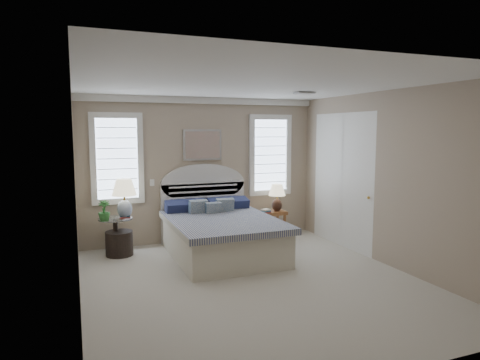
% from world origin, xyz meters
% --- Properties ---
extents(floor, '(4.50, 5.00, 0.01)m').
position_xyz_m(floor, '(0.00, 0.00, 0.00)').
color(floor, beige).
rests_on(floor, ground).
extents(ceiling, '(4.50, 5.00, 0.01)m').
position_xyz_m(ceiling, '(0.00, 0.00, 2.70)').
color(ceiling, white).
rests_on(ceiling, wall_back).
extents(wall_back, '(4.50, 0.02, 2.70)m').
position_xyz_m(wall_back, '(0.00, 2.50, 1.35)').
color(wall_back, tan).
rests_on(wall_back, floor).
extents(wall_left, '(0.02, 5.00, 2.70)m').
position_xyz_m(wall_left, '(-2.25, 0.00, 1.35)').
color(wall_left, tan).
rests_on(wall_left, floor).
extents(wall_right, '(0.02, 5.00, 2.70)m').
position_xyz_m(wall_right, '(2.25, 0.00, 1.35)').
color(wall_right, tan).
rests_on(wall_right, floor).
extents(crown_molding, '(4.50, 0.08, 0.12)m').
position_xyz_m(crown_molding, '(0.00, 2.46, 2.64)').
color(crown_molding, white).
rests_on(crown_molding, wall_back).
extents(hvac_vent, '(0.30, 0.20, 0.02)m').
position_xyz_m(hvac_vent, '(1.20, 0.80, 2.68)').
color(hvac_vent, '#B2B2B2').
rests_on(hvac_vent, ceiling).
extents(switch_plate, '(0.08, 0.01, 0.12)m').
position_xyz_m(switch_plate, '(-0.95, 2.48, 1.15)').
color(switch_plate, white).
rests_on(switch_plate, wall_back).
extents(window_left, '(0.90, 0.06, 1.60)m').
position_xyz_m(window_left, '(-1.55, 2.48, 1.60)').
color(window_left, silver).
rests_on(window_left, wall_back).
extents(window_right, '(0.90, 0.06, 1.60)m').
position_xyz_m(window_right, '(1.40, 2.48, 1.60)').
color(window_right, silver).
rests_on(window_right, wall_back).
extents(painting, '(0.74, 0.04, 0.58)m').
position_xyz_m(painting, '(0.00, 2.46, 1.82)').
color(painting, silver).
rests_on(painting, wall_back).
extents(closet_door, '(0.02, 1.80, 2.40)m').
position_xyz_m(closet_door, '(2.23, 1.20, 1.20)').
color(closet_door, white).
rests_on(closet_door, floor).
extents(bed, '(1.72, 2.28, 1.47)m').
position_xyz_m(bed, '(0.00, 1.46, 0.39)').
color(bed, beige).
rests_on(bed, floor).
extents(side_table_left, '(0.56, 0.56, 0.63)m').
position_xyz_m(side_table_left, '(-1.65, 2.05, 0.39)').
color(side_table_left, black).
rests_on(side_table_left, floor).
extents(nightstand_right, '(0.50, 0.40, 0.53)m').
position_xyz_m(nightstand_right, '(1.30, 2.15, 0.39)').
color(nightstand_right, '#915D2F').
rests_on(nightstand_right, floor).
extents(floor_pot, '(0.50, 0.50, 0.41)m').
position_xyz_m(floor_pot, '(-1.60, 2.00, 0.20)').
color(floor_pot, black).
rests_on(floor_pot, floor).
extents(lamp_left, '(0.42, 0.42, 0.66)m').
position_xyz_m(lamp_left, '(-1.49, 2.03, 1.03)').
color(lamp_left, white).
rests_on(lamp_left, side_table_left).
extents(lamp_right, '(0.35, 0.35, 0.53)m').
position_xyz_m(lamp_right, '(1.38, 2.10, 0.85)').
color(lamp_right, black).
rests_on(lamp_right, nightstand_right).
extents(potted_plant, '(0.20, 0.20, 0.34)m').
position_xyz_m(potted_plant, '(-1.83, 1.90, 0.80)').
color(potted_plant, '#2A6A2D').
rests_on(potted_plant, side_table_left).
extents(books_left, '(0.17, 0.13, 0.05)m').
position_xyz_m(books_left, '(-1.49, 2.01, 0.65)').
color(books_left, maroon).
rests_on(books_left, side_table_left).
extents(books_right, '(0.21, 0.17, 0.07)m').
position_xyz_m(books_right, '(1.10, 2.01, 0.56)').
color(books_right, maroon).
rests_on(books_right, nightstand_right).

